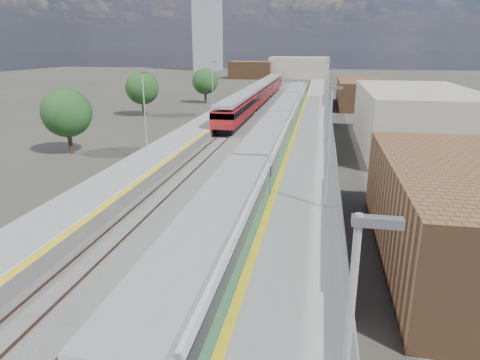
# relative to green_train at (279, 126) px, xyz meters

# --- Properties ---
(ground) EXTENTS (320.00, 320.00, 0.00)m
(ground) POSITION_rel_green_train_xyz_m (-1.50, 6.61, -2.25)
(ground) COLOR #47443A
(ground) RESTS_ON ground
(ballast_bed) EXTENTS (10.50, 155.00, 0.06)m
(ballast_bed) POSITION_rel_green_train_xyz_m (-3.75, 9.11, -2.22)
(ballast_bed) COLOR #565451
(ballast_bed) RESTS_ON ground
(tracks) EXTENTS (8.96, 160.00, 0.17)m
(tracks) POSITION_rel_green_train_xyz_m (-3.15, 10.79, -2.14)
(tracks) COLOR #4C3323
(tracks) RESTS_ON ground
(platform_right) EXTENTS (4.70, 155.00, 8.52)m
(platform_right) POSITION_rel_green_train_xyz_m (3.78, 9.11, -1.71)
(platform_right) COLOR slate
(platform_right) RESTS_ON ground
(platform_left) EXTENTS (4.30, 155.00, 8.52)m
(platform_left) POSITION_rel_green_train_xyz_m (-10.55, 9.10, -1.73)
(platform_left) COLOR slate
(platform_left) RESTS_ON ground
(buildings) EXTENTS (72.00, 185.50, 40.00)m
(buildings) POSITION_rel_green_train_xyz_m (-19.62, 95.21, 8.46)
(buildings) COLOR brown
(buildings) RESTS_ON ground
(green_train) EXTENTS (2.90, 80.61, 3.19)m
(green_train) POSITION_rel_green_train_xyz_m (0.00, 0.00, 0.00)
(green_train) COLOR black
(green_train) RESTS_ON ground
(red_train) EXTENTS (3.01, 61.08, 3.81)m
(red_train) POSITION_rel_green_train_xyz_m (-7.00, 32.74, 0.00)
(red_train) COLOR black
(red_train) RESTS_ON ground
(tree_a) EXTENTS (5.01, 5.01, 6.79)m
(tree_a) POSITION_rel_green_train_xyz_m (-20.80, -7.79, 2.03)
(tree_a) COLOR #382619
(tree_a) RESTS_ON ground
(tree_b) EXTENTS (5.18, 5.18, 7.01)m
(tree_b) POSITION_rel_green_train_xyz_m (-23.22, 17.14, 2.17)
(tree_b) COLOR #382619
(tree_b) RESTS_ON ground
(tree_c) EXTENTS (4.94, 4.94, 6.70)m
(tree_c) POSITION_rel_green_train_xyz_m (-17.56, 33.94, 1.97)
(tree_c) COLOR #382619
(tree_c) RESTS_ON ground
(tree_d) EXTENTS (3.94, 3.94, 5.34)m
(tree_d) POSITION_rel_green_train_xyz_m (19.21, 28.86, 1.11)
(tree_d) COLOR #382619
(tree_d) RESTS_ON ground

